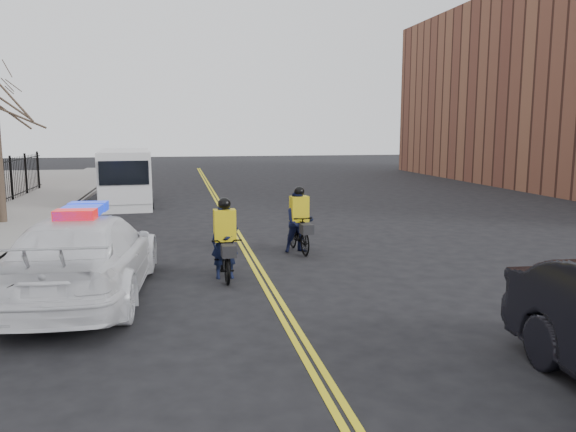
# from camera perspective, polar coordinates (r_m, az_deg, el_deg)

# --- Properties ---
(ground) EXTENTS (120.00, 120.00, 0.00)m
(ground) POSITION_cam_1_polar(r_m,az_deg,el_deg) (10.83, -1.26, -8.53)
(ground) COLOR black
(ground) RESTS_ON ground
(center_line_left) EXTENTS (0.10, 60.00, 0.01)m
(center_line_left) POSITION_cam_1_polar(r_m,az_deg,el_deg) (18.55, -5.78, -1.27)
(center_line_left) COLOR yellow
(center_line_left) RESTS_ON ground
(center_line_right) EXTENTS (0.10, 60.00, 0.01)m
(center_line_right) POSITION_cam_1_polar(r_m,az_deg,el_deg) (18.56, -5.28, -1.25)
(center_line_right) COLOR yellow
(center_line_right) RESTS_ON ground
(curb) EXTENTS (0.20, 60.00, 0.15)m
(curb) POSITION_cam_1_polar(r_m,az_deg,el_deg) (18.94, -23.92, -1.56)
(curb) COLOR gray
(curb) RESTS_ON ground
(police_cruiser) EXTENTS (2.64, 5.76, 1.79)m
(police_cruiser) POSITION_cam_1_polar(r_m,az_deg,el_deg) (11.41, -19.94, -3.89)
(police_cruiser) COLOR white
(police_cruiser) RESTS_ON ground
(cargo_van) EXTENTS (2.47, 5.76, 2.36)m
(cargo_van) POSITION_cam_1_polar(r_m,az_deg,el_deg) (25.07, -16.17, 3.68)
(cargo_van) COLOR white
(cargo_van) RESTS_ON ground
(cyclist_near) EXTENTS (0.69, 1.83, 1.78)m
(cyclist_near) POSITION_cam_1_polar(r_m,az_deg,el_deg) (12.31, -6.40, -3.49)
(cyclist_near) COLOR black
(cyclist_near) RESTS_ON ground
(cyclist_far) EXTENTS (0.84, 1.78, 1.76)m
(cyclist_far) POSITION_cam_1_polar(r_m,az_deg,el_deg) (14.78, 1.15, -1.08)
(cyclist_far) COLOR black
(cyclist_far) RESTS_ON ground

